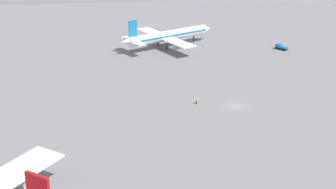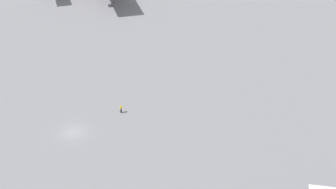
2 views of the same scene
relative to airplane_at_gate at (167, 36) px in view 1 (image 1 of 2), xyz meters
The scene contains 4 objects.
ground 58.44m from the airplane_at_gate, 169.97° to the right, with size 288.00×288.00×0.00m, color slate.
airplane_at_gate is the anchor object (origin of this frame).
pushback_tractor 41.63m from the airplane_at_gate, 102.10° to the right, with size 4.65×4.19×1.90m.
ground_crew_worker 54.81m from the airplane_at_gate, behind, with size 0.48×0.55×1.67m.
Camera 1 is at (-121.31, 36.05, 53.07)m, focal length 54.28 mm.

